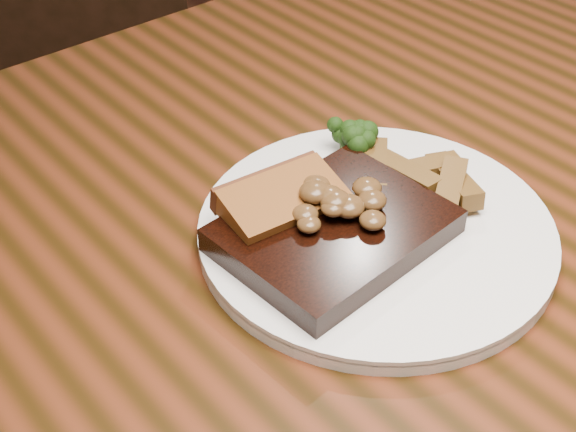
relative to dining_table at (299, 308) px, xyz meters
name	(u,v)px	position (x,y,z in m)	size (l,w,h in m)	color
dining_table	(299,308)	(0.00, 0.00, 0.00)	(1.60, 0.90, 0.75)	#4F210F
chair_far	(78,134)	(0.11, 0.73, -0.22)	(0.50, 0.50, 0.81)	black
plate	(376,233)	(0.05, -0.05, 0.10)	(0.31, 0.31, 0.01)	white
steak	(334,232)	(0.00, -0.04, 0.12)	(0.18, 0.14, 0.03)	black
steak_bone	(386,275)	(0.00, -0.10, 0.11)	(0.15, 0.01, 0.02)	#BCAE92
mushroom_pile	(335,202)	(0.01, -0.03, 0.15)	(0.07, 0.07, 0.03)	#57351B
garlic_bread	(283,220)	(-0.02, 0.00, 0.12)	(0.10, 0.06, 0.02)	brown
potato_wedges	(416,185)	(0.11, -0.04, 0.12)	(0.11, 0.11, 0.02)	brown
broccoli_cluster	(363,140)	(0.11, 0.04, 0.12)	(0.06, 0.06, 0.04)	#18360C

